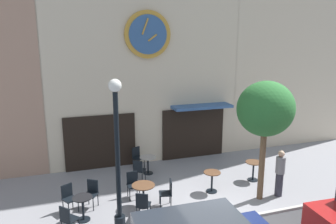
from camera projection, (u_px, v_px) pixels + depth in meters
clock_building at (140, 26)px, 14.36m from camera, size 8.42×3.70×11.41m
street_lamp at (117, 156)px, 9.07m from camera, size 0.36×0.36×4.38m
street_tree at (266, 110)px, 10.57m from camera, size 1.92×1.73×4.10m
cafe_table_near_door at (83, 205)px, 9.83m from camera, size 0.60×0.60×0.77m
cafe_table_center_right at (143, 191)px, 10.63m from camera, size 0.76×0.76×0.76m
cafe_table_rightmost at (148, 162)px, 13.22m from camera, size 0.67×0.67×0.72m
cafe_table_center at (212, 179)px, 11.66m from camera, size 0.61×0.61×0.76m
cafe_table_center_left at (253, 168)px, 12.60m from camera, size 0.63×0.63×0.76m
cafe_chair_right_end at (137, 156)px, 13.81m from camera, size 0.53×0.53×0.90m
cafe_chair_outer at (168, 191)px, 10.66m from camera, size 0.47×0.47×0.90m
cafe_chair_by_entrance at (69, 196)px, 10.34m from camera, size 0.54×0.54×0.90m
cafe_chair_facing_street at (133, 183)px, 11.29m from camera, size 0.41×0.41×0.90m
cafe_chair_mid_row at (92, 191)px, 10.64m from camera, size 0.55×0.55×0.90m
cafe_chair_under_awning at (68, 218)px, 9.08m from camera, size 0.57×0.57×0.90m
cafe_chair_corner at (139, 169)px, 12.44m from camera, size 0.56×0.56×0.90m
cafe_chair_facing_wall at (143, 204)px, 9.87m from camera, size 0.54×0.54×0.90m
pedestrian_grey at (280, 173)px, 11.29m from camera, size 0.36×0.36×1.67m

